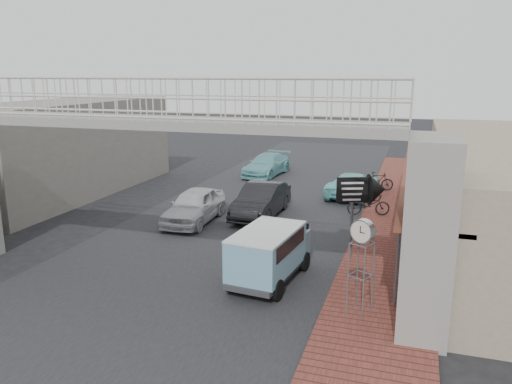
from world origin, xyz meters
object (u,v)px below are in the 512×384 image
Objects in this scene: arrow_sign at (374,190)px; angkot_far at (267,165)px; street_clock at (363,236)px; motorcycle_far at (378,181)px; angkot_van at (269,248)px; white_hatchback at (194,206)px; dark_sedan at (261,200)px; motorcycle_near at (368,204)px; angkot_curb at (353,184)px.

angkot_far is at bearing 98.62° from arrow_sign.
arrow_sign reaches higher than street_clock.
angkot_van is at bearing 159.94° from motorcycle_far.
white_hatchback is 3.12m from dark_sedan.
angkot_van is at bearing 149.51° from motorcycle_near.
arrow_sign is at bearing 52.17° from angkot_van.
angkot_curb is at bearing 90.90° from angkot_van.
motorcycle_near is (7.24, -7.91, -0.07)m from angkot_far.
angkot_far is 19.58m from street_clock.
motorcycle_far is at bearing -13.34° from angkot_far.
angkot_van is at bearing -155.84° from arrow_sign.
angkot_far is 2.73× the size of motorcycle_far.
angkot_van is (4.96, -16.31, 0.43)m from angkot_far.
motorcycle_near is at bearing -40.94° from angkot_far.
street_clock is at bearing -56.09° from dark_sedan.
angkot_far is 15.56m from arrow_sign.
dark_sedan is at bearing 146.95° from street_clock.
angkot_van is 4.39m from arrow_sign.
white_hatchback is at bearing 56.42° from angkot_curb.
arrow_sign is (2.89, 3.00, 1.40)m from angkot_van.
dark_sedan reaches higher than motorcycle_far.
dark_sedan is 2.38× the size of motorcycle_near.
street_clock reaches higher than angkot_far.
angkot_far is 2.43× the size of motorcycle_near.
arrow_sign reaches higher than dark_sedan.
arrow_sign reaches higher than white_hatchback.
motorcycle_near is (1.16, -3.88, -0.04)m from angkot_curb.
white_hatchback is at bearing 139.59° from angkot_van.
white_hatchback is at bearing 164.20° from street_clock.
arrow_sign is at bearing -35.75° from dark_sedan.
white_hatchback is 11.12m from motorcycle_far.
angkot_van is at bearing -48.43° from white_hatchback.
motorcycle_far is 0.64× the size of street_clock.
arrow_sign reaches higher than angkot_curb.
arrow_sign reaches higher than angkot_van.
white_hatchback is 1.45× the size of arrow_sign.
motorcycle_near is at bearing 114.44° from angkot_curb.
white_hatchback is 0.94× the size of angkot_curb.
arrow_sign reaches higher than angkot_far.
angkot_van is at bearing -69.28° from dark_sedan.
dark_sedan is 0.98× the size of angkot_far.
angkot_van reaches higher than motorcycle_far.
dark_sedan is 2.67× the size of motorcycle_far.
motorcycle_far is at bearing 86.64° from angkot_van.
angkot_curb is at bearing 56.99° from dark_sedan.
street_clock is at bearing -42.30° from white_hatchback.
angkot_far is at bearing -25.85° from angkot_curb.
angkot_far is (-6.07, 4.04, 0.04)m from angkot_curb.
angkot_far reaches higher than motorcycle_near.
motorcycle_near is (2.28, 8.39, -0.51)m from angkot_van.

